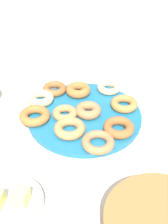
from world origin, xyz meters
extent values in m
plane|color=beige|center=(0.00, 0.00, 0.00)|extent=(2.40, 2.40, 0.00)
cylinder|color=#1E6B93|center=(0.00, 0.00, 0.01)|extent=(0.36, 0.36, 0.02)
torus|color=#AD6B33|center=(0.15, 0.04, 0.03)|extent=(0.12, 0.12, 0.03)
torus|color=#995B2D|center=(-0.10, 0.08, 0.03)|extent=(0.11, 0.11, 0.03)
torus|color=#BC7A3D|center=(-0.12, -0.04, 0.03)|extent=(0.12, 0.12, 0.02)
torus|color=#C6844C|center=(0.04, 0.09, 0.03)|extent=(0.12, 0.12, 0.03)
torus|color=#B27547|center=(-0.01, 0.00, 0.03)|extent=(0.11, 0.11, 0.03)
torus|color=#995B2D|center=(0.11, -0.12, 0.03)|extent=(0.12, 0.12, 0.02)
torus|color=#EABC84|center=(-0.08, -0.14, 0.03)|extent=(0.10, 0.10, 0.02)
torus|color=#B27547|center=(-0.05, 0.14, 0.03)|extent=(0.12, 0.12, 0.02)
torus|color=#C6844C|center=(0.06, 0.02, 0.03)|extent=(0.10, 0.10, 0.02)
torus|color=#AD6B33|center=(0.03, -0.11, 0.03)|extent=(0.12, 0.12, 0.03)
torus|color=#EABC84|center=(0.15, -0.06, 0.03)|extent=(0.10, 0.10, 0.03)
cylinder|color=silver|center=(0.15, 0.35, 0.02)|extent=(0.15, 0.15, 0.03)
cube|color=#DBD67A|center=(0.12, 0.35, 0.05)|extent=(0.04, 0.04, 0.04)
camera|label=1|loc=(-0.05, 0.77, 0.61)|focal=49.68mm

